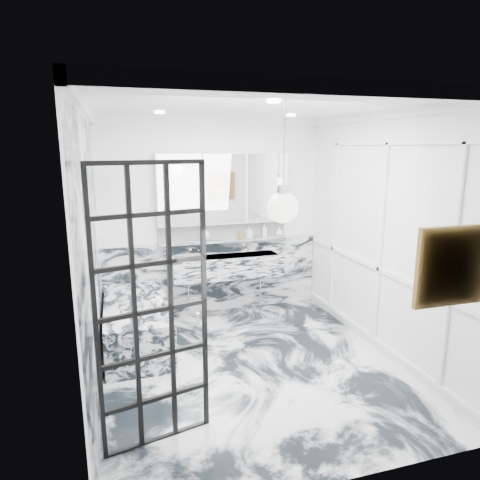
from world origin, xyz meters
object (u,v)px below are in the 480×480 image
object	(u,v)px
mirror_cabinet	(224,189)
bathtub	(137,324)
trough_sink	(227,266)
crittall_door	(153,311)

from	to	relation	value
mirror_cabinet	bathtub	distance (m)	2.20
trough_sink	mirror_cabinet	xyz separation A→B (m)	(-0.00, 0.17, 1.09)
crittall_door	bathtub	distance (m)	2.04
trough_sink	mirror_cabinet	size ratio (longest dim) A/B	0.84
trough_sink	bathtub	size ratio (longest dim) A/B	0.97
trough_sink	mirror_cabinet	bearing A→B (deg)	90.00
mirror_cabinet	bathtub	xyz separation A→B (m)	(-1.32, -0.83, -1.54)
crittall_door	mirror_cabinet	xyz separation A→B (m)	(1.26, 2.67, 0.67)
crittall_door	mirror_cabinet	bearing A→B (deg)	51.52
trough_sink	mirror_cabinet	distance (m)	1.10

